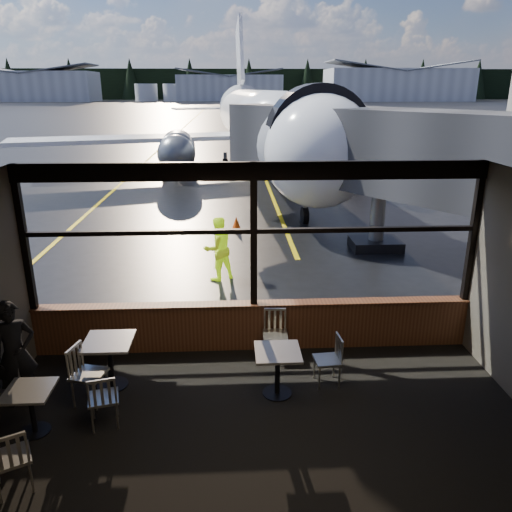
{
  "coord_description": "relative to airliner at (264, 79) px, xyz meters",
  "views": [
    {
      "loc": [
        -0.4,
        -8.38,
        4.68
      ],
      "look_at": [
        0.09,
        1.0,
        1.5
      ],
      "focal_mm": 35.0,
      "sensor_mm": 36.0,
      "label": 1
    }
  ],
  "objects": [
    {
      "name": "cone_nose",
      "position": [
        -1.74,
        -11.89,
        -4.87
      ],
      "size": [
        0.34,
        0.34,
        0.47
      ],
      "primitive_type": "cone",
      "color": "#FF5F08",
      "rests_on": "ground_plane"
    },
    {
      "name": "cone_wing",
      "position": [
        -5.48,
        -1.66,
        -4.84
      ],
      "size": [
        0.37,
        0.37,
        0.52
      ],
      "primitive_type": "cone",
      "color": "#FF5508",
      "rests_on": "ground_plane"
    },
    {
      "name": "airliner",
      "position": [
        0.0,
        0.0,
        0.0
      ],
      "size": [
        30.03,
        35.21,
        10.2
      ],
      "primitive_type": null,
      "rotation": [
        0.0,
        0.0,
        0.07
      ],
      "color": "white",
      "rests_on": "ground_plane"
    },
    {
      "name": "cafe_table_mid",
      "position": [
        -3.92,
        -21.35,
        -4.68
      ],
      "size": [
        0.76,
        0.76,
        0.84
      ],
      "primitive_type": null,
      "color": "#9A948D",
      "rests_on": "carpet_floor"
    },
    {
      "name": "cafe_table_near",
      "position": [
        -1.23,
        -21.73,
        -4.71
      ],
      "size": [
        0.71,
        0.71,
        0.78
      ],
      "primitive_type": null,
      "color": "gray",
      "rests_on": "carpet_floor"
    },
    {
      "name": "window_header",
      "position": [
        -1.53,
        -20.21,
        -1.75
      ],
      "size": [
        8.0,
        0.18,
        0.3
      ],
      "primitive_type": "cube",
      "color": "black",
      "rests_on": "ground"
    },
    {
      "name": "ground_plane",
      "position": [
        -1.53,
        99.79,
        -5.1
      ],
      "size": [
        520.0,
        520.0,
        0.0
      ],
      "primitive_type": "plane",
      "color": "black",
      "rests_on": "ground"
    },
    {
      "name": "mullion_centre",
      "position": [
        -1.53,
        -20.21,
        -2.9
      ],
      "size": [
        0.12,
        0.12,
        2.6
      ],
      "primitive_type": "cube",
      "color": "black",
      "rests_on": "ground"
    },
    {
      "name": "chair_left_s",
      "position": [
        -4.61,
        -23.55,
        -4.65
      ],
      "size": [
        0.67,
        0.67,
        0.91
      ],
      "primitive_type": null,
      "rotation": [
        0.0,
        0.0,
        0.46
      ],
      "color": "#B1ADA0",
      "rests_on": "carpet_floor"
    },
    {
      "name": "fuel_tank_a",
      "position": [
        -31.53,
        161.79,
        -2.1
      ],
      "size": [
        8.0,
        8.0,
        6.0
      ],
      "primitive_type": "cylinder",
      "color": "silver",
      "rests_on": "ground_plane"
    },
    {
      "name": "fuel_tank_b",
      "position": [
        -21.53,
        161.79,
        -2.1
      ],
      "size": [
        8.0,
        8.0,
        6.0
      ],
      "primitive_type": "cylinder",
      "color": "silver",
      "rests_on": "ground_plane"
    },
    {
      "name": "hangar_right",
      "position": [
        58.47,
        157.79,
        0.9
      ],
      "size": [
        50.0,
        20.0,
        12.0
      ],
      "primitive_type": null,
      "color": "silver",
      "rests_on": "ground_plane"
    },
    {
      "name": "chair_near_e",
      "position": [
        -0.38,
        -21.47,
        -4.67
      ],
      "size": [
        0.51,
        0.51,
        0.87
      ],
      "primitive_type": null,
      "rotation": [
        0.0,
        0.0,
        1.66
      ],
      "color": "#ABA79A",
      "rests_on": "carpet_floor"
    },
    {
      "name": "cafe_table_left",
      "position": [
        -4.77,
        -22.48,
        -4.75
      ],
      "size": [
        0.64,
        0.64,
        0.71
      ],
      "primitive_type": null,
      "color": "#9C978F",
      "rests_on": "carpet_floor"
    },
    {
      "name": "window_sill",
      "position": [
        -1.53,
        -20.21,
        -4.65
      ],
      "size": [
        8.0,
        0.28,
        0.9
      ],
      "primitive_type": "cube",
      "color": "#562D1A",
      "rests_on": "ground"
    },
    {
      "name": "passenger",
      "position": [
        -5.23,
        -21.72,
        -4.25
      ],
      "size": [
        0.74,
        0.68,
        1.7
      ],
      "primitive_type": "imported",
      "rotation": [
        0.0,
        0.0,
        0.59
      ],
      "color": "black",
      "rests_on": "carpet_floor"
    },
    {
      "name": "hangar_mid",
      "position": [
        -1.53,
        164.79,
        -0.1
      ],
      "size": [
        38.0,
        15.0,
        10.0
      ],
      "primitive_type": null,
      "color": "silver",
      "rests_on": "ground_plane"
    },
    {
      "name": "treeline",
      "position": [
        -1.53,
        189.79,
        0.9
      ],
      "size": [
        360.0,
        3.0,
        12.0
      ],
      "primitive_type": "cube",
      "color": "black",
      "rests_on": "ground_plane"
    },
    {
      "name": "window_transom",
      "position": [
        -1.53,
        -20.21,
        -2.8
      ],
      "size": [
        8.0,
        0.1,
        0.08
      ],
      "primitive_type": "cube",
      "color": "black",
      "rests_on": "ground"
    },
    {
      "name": "ground_crew",
      "position": [
        -2.26,
        -16.56,
        -4.29
      ],
      "size": [
        1.0,
        0.93,
        1.63
      ],
      "primitive_type": "imported",
      "rotation": [
        0.0,
        0.0,
        3.67
      ],
      "color": "#BFF219",
      "rests_on": "ground_plane"
    },
    {
      "name": "fuel_tank_c",
      "position": [
        -11.53,
        161.79,
        -2.1
      ],
      "size": [
        8.0,
        8.0,
        6.0
      ],
      "primitive_type": "cylinder",
      "color": "silver",
      "rests_on": "ground_plane"
    },
    {
      "name": "chair_mid_s",
      "position": [
        -3.8,
        -22.35,
        -4.66
      ],
      "size": [
        0.57,
        0.57,
        0.88
      ],
      "primitive_type": null,
      "rotation": [
        0.0,
        0.0,
        0.23
      ],
      "color": "#B4AFA3",
      "rests_on": "carpet_floor"
    },
    {
      "name": "chair_mid_w",
      "position": [
        -4.15,
        -21.79,
        -4.62
      ],
      "size": [
        0.65,
        0.65,
        0.97
      ],
      "primitive_type": null,
      "rotation": [
        0.0,
        0.0,
        -1.84
      ],
      "color": "#BAB4A7",
      "rests_on": "carpet_floor"
    },
    {
      "name": "chair_near_n",
      "position": [
        -1.16,
        -20.61,
        -4.64
      ],
      "size": [
        0.52,
        0.52,
        0.92
      ],
      "primitive_type": null,
      "rotation": [
        0.0,
        0.0,
        3.1
      ],
      "color": "#BBB6A8",
      "rests_on": "carpet_floor"
    },
    {
      "name": "ceiling",
      "position": [
        -1.53,
        -23.21,
        -1.6
      ],
      "size": [
        8.0,
        6.0,
        0.04
      ],
      "primitive_type": "cube",
      "color": "#38332D",
      "rests_on": "ground"
    },
    {
      "name": "carpet_floor",
      "position": [
        -1.53,
        -23.21,
        -5.09
      ],
      "size": [
        8.0,
        6.0,
        0.01
      ],
      "primitive_type": "cube",
      "color": "black",
      "rests_on": "ground"
    },
    {
      "name": "mullion_right",
      "position": [
        2.42,
        -20.21,
        -2.9
      ],
      "size": [
        0.12,
        0.12,
        2.6
      ],
      "primitive_type": "cube",
      "color": "black",
      "rests_on": "ground"
    },
    {
      "name": "jet_bridge",
      "position": [
        2.07,
        -14.71,
        -2.73
      ],
      "size": [
        8.9,
        10.88,
        4.75
      ],
      "primitive_type": null,
      "color": "#2F2F32",
      "rests_on": "ground_plane"
    },
    {
      "name": "hangar_left",
      "position": [
        -71.53,
        159.79,
        0.4
      ],
      "size": [
        45.0,
        18.0,
        11.0
      ],
      "primitive_type": null,
      "color": "silver",
      "rests_on": "ground_plane"
    },
    {
      "name": "mullion_left",
      "position": [
        -5.48,
        -20.21,
        -2.9
      ],
      "size": [
        0.12,
        0.12,
        2.6
      ],
      "primitive_type": "cube",
      "color": "black",
      "rests_on": "ground"
    }
  ]
}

